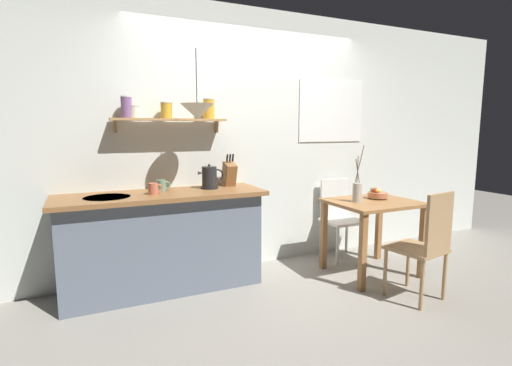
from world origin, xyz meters
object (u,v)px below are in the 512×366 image
at_px(dining_table, 373,214).
at_px(dining_chair_near, 426,242).
at_px(fruit_bowl, 377,194).
at_px(coffee_mug_spare, 162,186).
at_px(dining_chair_far, 339,214).
at_px(twig_vase, 357,192).
at_px(electric_kettle, 210,178).
at_px(knife_block, 229,173).
at_px(pendant_lamp, 197,111).
at_px(coffee_mug_by_sink, 154,189).

distance_m(dining_table, dining_chair_near, 0.70).
bearing_deg(fruit_bowl, coffee_mug_spare, 167.27).
height_order(dining_chair_far, twig_vase, twig_vase).
distance_m(fruit_bowl, coffee_mug_spare, 2.17).
bearing_deg(twig_vase, electric_kettle, 159.89).
xyz_separation_m(knife_block, pendant_lamp, (-0.39, -0.28, 0.59)).
bearing_deg(coffee_mug_spare, knife_block, 3.76).
distance_m(dining_chair_near, coffee_mug_spare, 2.37).
bearing_deg(coffee_mug_by_sink, dining_chair_far, 4.52).
relative_size(dining_chair_near, coffee_mug_spare, 7.59).
relative_size(dining_table, twig_vase, 1.50).
xyz_separation_m(dining_table, fruit_bowl, (0.12, 0.08, 0.19)).
relative_size(electric_kettle, coffee_mug_by_sink, 1.98).
distance_m(coffee_mug_by_sink, pendant_lamp, 0.77).
bearing_deg(dining_chair_near, twig_vase, 101.95).
bearing_deg(electric_kettle, coffee_mug_by_sink, -168.24).
distance_m(twig_vase, knife_block, 1.28).
bearing_deg(fruit_bowl, dining_table, -145.63).
bearing_deg(knife_block, fruit_bowl, -19.97).
relative_size(dining_chair_near, twig_vase, 1.70).
bearing_deg(dining_table, coffee_mug_spare, 164.40).
xyz_separation_m(dining_table, twig_vase, (-0.19, 0.02, 0.24)).
xyz_separation_m(electric_kettle, pendant_lamp, (-0.17, -0.20, 0.61)).
distance_m(fruit_bowl, electric_kettle, 1.73).
distance_m(dining_chair_near, knife_block, 1.90).
relative_size(dining_table, coffee_mug_spare, 6.68).
distance_m(fruit_bowl, twig_vase, 0.31).
height_order(twig_vase, coffee_mug_by_sink, twig_vase).
distance_m(dining_chair_far, coffee_mug_spare, 2.07).
relative_size(dining_chair_near, coffee_mug_by_sink, 7.56).
bearing_deg(electric_kettle, pendant_lamp, -129.50).
xyz_separation_m(electric_kettle, knife_block, (0.23, 0.08, 0.02)).
height_order(fruit_bowl, coffee_mug_by_sink, coffee_mug_by_sink).
bearing_deg(dining_chair_near, dining_table, 87.11).
height_order(coffee_mug_by_sink, coffee_mug_spare, coffee_mug_spare).
bearing_deg(pendant_lamp, fruit_bowl, -7.50).
height_order(dining_chair_far, coffee_mug_spare, coffee_mug_spare).
height_order(dining_chair_far, knife_block, knife_block).
xyz_separation_m(dining_chair_near, dining_chair_far, (0.05, 1.27, -0.02)).
relative_size(twig_vase, coffee_mug_spare, 4.45).
bearing_deg(dining_table, fruit_bowl, 34.37).
bearing_deg(electric_kettle, coffee_mug_spare, 175.61).
bearing_deg(electric_kettle, twig_vase, -20.11).
height_order(twig_vase, knife_block, twig_vase).
bearing_deg(dining_chair_far, knife_block, 178.92).
xyz_separation_m(twig_vase, pendant_lamp, (-1.53, 0.30, 0.77)).
xyz_separation_m(dining_table, coffee_mug_by_sink, (-2.09, 0.41, 0.34)).
bearing_deg(dining_chair_far, dining_chair_near, -92.41).
distance_m(dining_table, pendant_lamp, 2.01).
height_order(electric_kettle, coffee_mug_spare, electric_kettle).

